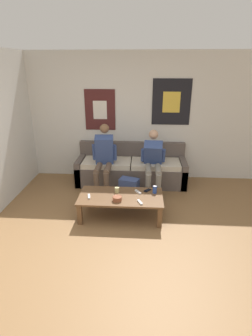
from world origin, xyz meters
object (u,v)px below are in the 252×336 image
game_controller_near_left (89,196)px  game_controller_near_right (140,202)px  person_seated_adult (104,157)px  backpack (129,189)px  ceramic_bowl (117,198)px  person_seated_teen (153,160)px  pillar_candle (117,190)px  game_controller_far_center (138,192)px  coffee_table (121,199)px  couch (131,170)px  cell_phone (147,190)px  drink_can_blue (155,190)px

game_controller_near_left → game_controller_near_right: 0.81m
person_seated_adult → backpack: bearing=-32.9°
ceramic_bowl → game_controller_near_left: size_ratio=0.99×
person_seated_teen → pillar_candle: bearing=-125.0°
pillar_candle → game_controller_far_center: pillar_candle is taller
ceramic_bowl → game_controller_far_center: (0.31, 0.29, -0.03)m
coffee_table → ceramic_bowl: ceramic_bowl is taller
couch → game_controller_near_right: size_ratio=15.11×
person_seated_adult → game_controller_far_center: size_ratio=9.17×
cell_phone → drink_can_blue: bearing=-33.3°
ceramic_bowl → cell_phone: size_ratio=1.00×
backpack → game_controller_near_left: bearing=-130.0°
person_seated_adult → game_controller_near_right: (0.70, -1.15, -0.30)m
person_seated_adult → ceramic_bowl: person_seated_adult is taller
backpack → couch: bearing=89.3°
game_controller_near_right → ceramic_bowl: bearing=172.3°
person_seated_adult → ceramic_bowl: (0.36, -1.10, -0.27)m
ceramic_bowl → pillar_candle: bearing=96.2°
game_controller_near_right → person_seated_adult: bearing=121.5°
drink_can_blue → person_seated_adult: bearing=139.1°
coffee_table → game_controller_far_center: 0.30m
pillar_candle → person_seated_teen: bearing=55.0°
backpack → ceramic_bowl: size_ratio=2.61×
drink_can_blue → ceramic_bowl: bearing=-153.2°
coffee_table → pillar_candle: size_ratio=13.30×
couch → game_controller_far_center: size_ratio=15.99×
backpack → cell_phone: size_ratio=2.62×
ceramic_bowl → pillar_candle: 0.28m
game_controller_near_left → game_controller_far_center: (0.76, 0.21, 0.00)m
coffee_table → game_controller_near_right: size_ratio=9.11×
game_controller_far_center → backpack: bearing=109.2°
drink_can_blue → cell_phone: bearing=146.7°
person_seated_teen → couch: bearing=140.9°
coffee_table → person_seated_teen: 1.15m
ceramic_bowl → cell_phone: bearing=38.5°
game_controller_near_left → game_controller_near_right: (0.80, -0.13, 0.00)m
game_controller_near_right → person_seated_teen: bearing=79.2°
ceramic_bowl → cell_phone: (0.46, 0.37, -0.04)m
pillar_candle → cell_phone: pillar_candle is taller
drink_can_blue → game_controller_near_right: drink_can_blue is taller
person_seated_teen → ceramic_bowl: (-0.57, -1.13, -0.22)m
pillar_candle → game_controller_near_right: size_ratio=0.69×
drink_can_blue → cell_phone: 0.15m
coffee_table → cell_phone: bearing=26.3°
game_controller_near_right → cell_phone: bearing=74.4°
person_seated_adult → cell_phone: person_seated_adult is taller
coffee_table → ceramic_bowl: bearing=-104.2°
backpack → game_controller_far_center: bearing=-70.8°
couch → game_controller_far_center: bearing=-82.1°
person_seated_teen → drink_can_blue: size_ratio=9.12×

